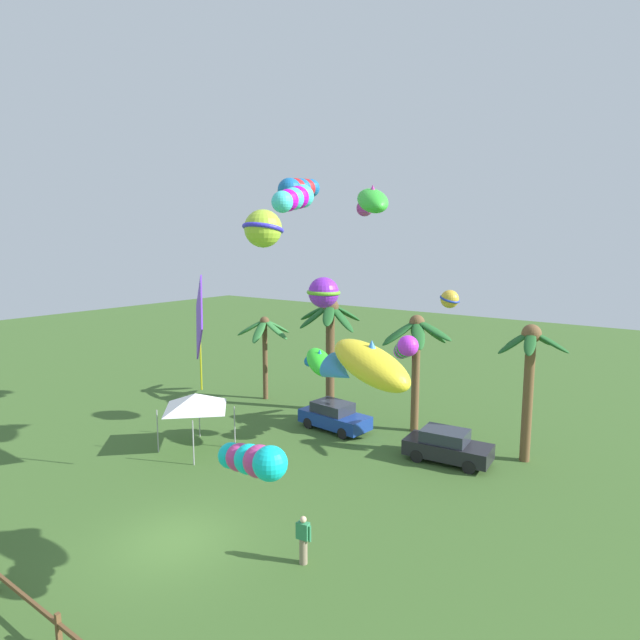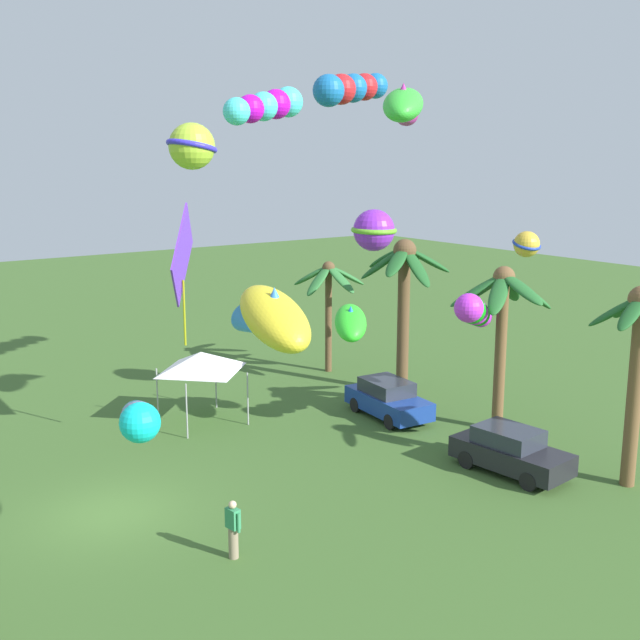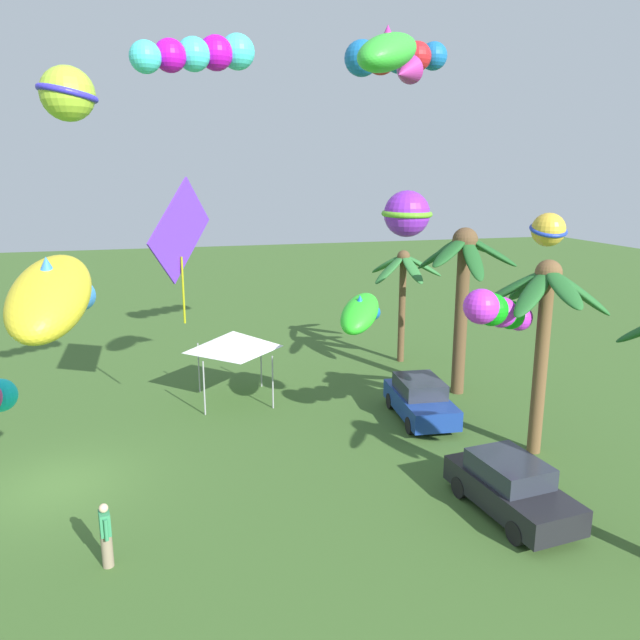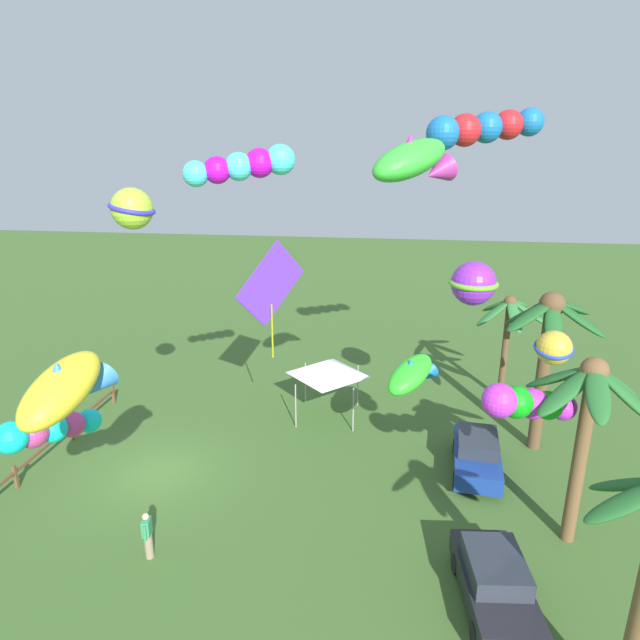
{
  "view_description": "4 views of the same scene",
  "coord_description": "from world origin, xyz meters",
  "px_view_note": "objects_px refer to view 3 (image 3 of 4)",
  "views": [
    {
      "loc": [
        14.22,
        -10.72,
        10.14
      ],
      "look_at": [
        0.22,
        8.06,
        6.7
      ],
      "focal_mm": 30.31,
      "sensor_mm": 36.0,
      "label": 1
    },
    {
      "loc": [
        20.92,
        -7.41,
        10.29
      ],
      "look_at": [
        1.83,
        6.21,
        5.36
      ],
      "focal_mm": 44.08,
      "sensor_mm": 36.0,
      "label": 2
    },
    {
      "loc": [
        17.76,
        3.1,
        8.85
      ],
      "look_at": [
        2.19,
        7.32,
        5.02
      ],
      "focal_mm": 34.64,
      "sensor_mm": 36.0,
      "label": 3
    },
    {
      "loc": [
        17.1,
        8.84,
        12.05
      ],
      "look_at": [
        0.21,
        6.4,
        6.65
      ],
      "focal_mm": 30.17,
      "sensor_mm": 36.0,
      "label": 4
    }
  ],
  "objects_px": {
    "parked_car_1": "(420,399)",
    "kite_ball_3": "(548,230)",
    "kite_tube_6": "(199,54)",
    "parked_car_0": "(511,487)",
    "palm_tree_3": "(463,272)",
    "spectator_0": "(106,535)",
    "kite_fish_5": "(390,55)",
    "kite_tube_0": "(499,312)",
    "palm_tree_2": "(545,308)",
    "festival_tent": "(233,340)",
    "kite_ball_7": "(407,214)",
    "kite_fish_1": "(361,313)",
    "kite_diamond_10": "(180,233)",
    "kite_fish_2": "(53,297)",
    "kite_ball_8": "(67,94)",
    "palm_tree_0": "(403,276)",
    "kite_tube_9": "(394,57)"
  },
  "relations": [
    {
      "from": "palm_tree_3",
      "to": "kite_fish_5",
      "type": "relative_size",
      "value": 2.47
    },
    {
      "from": "kite_tube_0",
      "to": "palm_tree_2",
      "type": "bearing_deg",
      "value": 98.61
    },
    {
      "from": "spectator_0",
      "to": "kite_tube_6",
      "type": "relative_size",
      "value": 0.53
    },
    {
      "from": "palm_tree_2",
      "to": "festival_tent",
      "type": "bearing_deg",
      "value": -129.84
    },
    {
      "from": "parked_car_1",
      "to": "kite_fish_2",
      "type": "bearing_deg",
      "value": -51.26
    },
    {
      "from": "parked_car_0",
      "to": "palm_tree_2",
      "type": "bearing_deg",
      "value": 137.79
    },
    {
      "from": "kite_fish_5",
      "to": "kite_tube_6",
      "type": "relative_size",
      "value": 0.91
    },
    {
      "from": "palm_tree_2",
      "to": "kite_ball_8",
      "type": "bearing_deg",
      "value": -84.26
    },
    {
      "from": "palm_tree_2",
      "to": "kite_ball_7",
      "type": "distance_m",
      "value": 5.58
    },
    {
      "from": "palm_tree_3",
      "to": "kite_ball_3",
      "type": "bearing_deg",
      "value": -14.81
    },
    {
      "from": "kite_fish_2",
      "to": "kite_tube_6",
      "type": "xyz_separation_m",
      "value": [
        -4.97,
        3.03,
        4.81
      ]
    },
    {
      "from": "kite_ball_8",
      "to": "kite_fish_2",
      "type": "bearing_deg",
      "value": -1.76
    },
    {
      "from": "palm_tree_3",
      "to": "kite_ball_7",
      "type": "xyz_separation_m",
      "value": [
        1.98,
        -3.33,
        2.46
      ]
    },
    {
      "from": "parked_car_1",
      "to": "kite_tube_6",
      "type": "height_order",
      "value": "kite_tube_6"
    },
    {
      "from": "spectator_0",
      "to": "kite_tube_0",
      "type": "relative_size",
      "value": 0.5
    },
    {
      "from": "kite_ball_3",
      "to": "palm_tree_3",
      "type": "bearing_deg",
      "value": 165.19
    },
    {
      "from": "palm_tree_3",
      "to": "spectator_0",
      "type": "xyz_separation_m",
      "value": [
        8.51,
        -13.27,
        -4.23
      ]
    },
    {
      "from": "parked_car_1",
      "to": "kite_fish_2",
      "type": "xyz_separation_m",
      "value": [
        8.7,
        -10.85,
        6.07
      ]
    },
    {
      "from": "parked_car_1",
      "to": "kite_ball_3",
      "type": "distance_m",
      "value": 9.15
    },
    {
      "from": "spectator_0",
      "to": "kite_ball_7",
      "type": "bearing_deg",
      "value": 123.29
    },
    {
      "from": "parked_car_1",
      "to": "kite_tube_6",
      "type": "bearing_deg",
      "value": -64.48
    },
    {
      "from": "kite_fish_1",
      "to": "kite_ball_7",
      "type": "relative_size",
      "value": 1.16
    },
    {
      "from": "palm_tree_2",
      "to": "palm_tree_3",
      "type": "relative_size",
      "value": 0.93
    },
    {
      "from": "palm_tree_3",
      "to": "festival_tent",
      "type": "bearing_deg",
      "value": -99.62
    },
    {
      "from": "kite_ball_7",
      "to": "parked_car_1",
      "type": "bearing_deg",
      "value": 71.07
    },
    {
      "from": "kite_fish_5",
      "to": "kite_tube_0",
      "type": "bearing_deg",
      "value": 93.49
    },
    {
      "from": "kite_tube_6",
      "to": "parked_car_0",
      "type": "bearing_deg",
      "value": 68.5
    },
    {
      "from": "festival_tent",
      "to": "kite_tube_6",
      "type": "bearing_deg",
      "value": -11.16
    },
    {
      "from": "spectator_0",
      "to": "kite_fish_2",
      "type": "xyz_separation_m",
      "value": [
        2.4,
        -0.24,
        6.01
      ]
    },
    {
      "from": "spectator_0",
      "to": "kite_ball_3",
      "type": "relative_size",
      "value": 1.49
    },
    {
      "from": "kite_fish_2",
      "to": "kite_tube_6",
      "type": "height_order",
      "value": "kite_tube_6"
    },
    {
      "from": "spectator_0",
      "to": "kite_ball_3",
      "type": "distance_m",
      "value": 12.91
    },
    {
      "from": "kite_fish_2",
      "to": "kite_ball_8",
      "type": "xyz_separation_m",
      "value": [
        -3.81,
        0.12,
        3.69
      ]
    },
    {
      "from": "parked_car_1",
      "to": "kite_tube_0",
      "type": "bearing_deg",
      "value": 9.54
    },
    {
      "from": "spectator_0",
      "to": "kite_fish_1",
      "type": "relative_size",
      "value": 0.58
    },
    {
      "from": "kite_tube_6",
      "to": "kite_diamond_10",
      "type": "height_order",
      "value": "kite_tube_6"
    },
    {
      "from": "festival_tent",
      "to": "kite_fish_1",
      "type": "relative_size",
      "value": 1.04
    },
    {
      "from": "palm_tree_2",
      "to": "palm_tree_3",
      "type": "xyz_separation_m",
      "value": [
        -5.79,
        0.24,
        0.22
      ]
    },
    {
      "from": "palm_tree_0",
      "to": "kite_fish_2",
      "type": "relative_size",
      "value": 1.73
    },
    {
      "from": "parked_car_1",
      "to": "kite_ball_3",
      "type": "relative_size",
      "value": 3.78
    },
    {
      "from": "kite_tube_0",
      "to": "palm_tree_3",
      "type": "bearing_deg",
      "value": 161.58
    },
    {
      "from": "kite_fish_1",
      "to": "kite_ball_8",
      "type": "distance_m",
      "value": 10.85
    },
    {
      "from": "kite_fish_1",
      "to": "kite_fish_5",
      "type": "height_order",
      "value": "kite_fish_5"
    },
    {
      "from": "kite_fish_5",
      "to": "kite_tube_6",
      "type": "bearing_deg",
      "value": -94.11
    },
    {
      "from": "kite_diamond_10",
      "to": "parked_car_1",
      "type": "bearing_deg",
      "value": 83.12
    },
    {
      "from": "palm_tree_2",
      "to": "kite_tube_6",
      "type": "height_order",
      "value": "kite_tube_6"
    },
    {
      "from": "kite_fish_2",
      "to": "kite_fish_5",
      "type": "relative_size",
      "value": 1.12
    },
    {
      "from": "parked_car_1",
      "to": "kite_ball_8",
      "type": "xyz_separation_m",
      "value": [
        4.9,
        -10.73,
        9.76
      ]
    },
    {
      "from": "palm_tree_2",
      "to": "kite_tube_0",
      "type": "bearing_deg",
      "value": -81.39
    },
    {
      "from": "kite_fish_1",
      "to": "kite_tube_9",
      "type": "relative_size",
      "value": 0.65
    }
  ]
}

